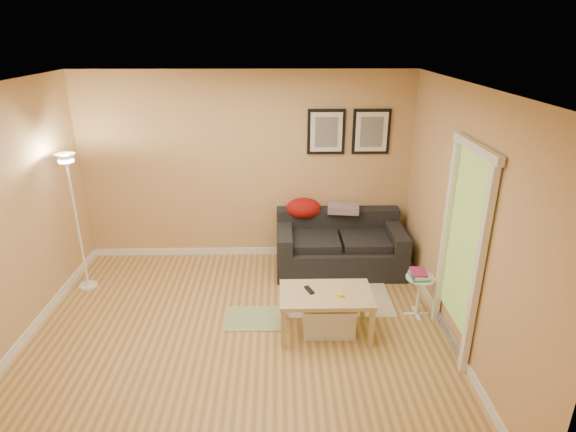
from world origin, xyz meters
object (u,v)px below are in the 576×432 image
(sofa, at_px, (340,243))
(book_stack, at_px, (419,274))
(storage_bin, at_px, (328,317))
(floor_lamp, at_px, (78,227))
(coffee_table, at_px, (325,313))
(side_table, at_px, (418,296))

(sofa, height_order, book_stack, sofa)
(book_stack, bearing_deg, sofa, 103.43)
(storage_bin, height_order, floor_lamp, floor_lamp)
(coffee_table, xyz_separation_m, storage_bin, (0.04, 0.03, -0.07))
(coffee_table, bearing_deg, book_stack, 2.68)
(sofa, bearing_deg, floor_lamp, -172.34)
(coffee_table, bearing_deg, storage_bin, 23.40)
(storage_bin, bearing_deg, floor_lamp, 161.54)
(sofa, bearing_deg, storage_bin, -101.59)
(sofa, relative_size, floor_lamp, 0.97)
(sofa, xyz_separation_m, book_stack, (0.74, -1.15, 0.15))
(side_table, bearing_deg, sofa, 123.19)
(sofa, distance_m, side_table, 1.39)
(side_table, xyz_separation_m, book_stack, (-0.02, 0.00, 0.28))
(sofa, xyz_separation_m, storage_bin, (-0.29, -1.43, -0.20))
(coffee_table, height_order, side_table, side_table)
(side_table, relative_size, floor_lamp, 0.28)
(sofa, distance_m, storage_bin, 1.47)
(sofa, xyz_separation_m, coffee_table, (-0.33, -1.46, -0.13))
(floor_lamp, bearing_deg, coffee_table, -19.16)
(coffee_table, bearing_deg, side_table, 2.25)
(coffee_table, distance_m, side_table, 1.13)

